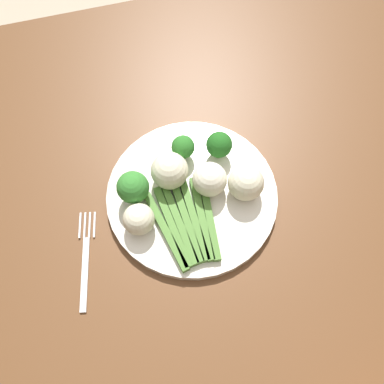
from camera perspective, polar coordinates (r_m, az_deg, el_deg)
ground_plane at (r=1.42m, az=0.85°, el=-11.33°), size 6.00×6.00×0.02m
dining_table at (r=0.83m, az=1.43°, el=-0.92°), size 1.24×0.93×0.72m
plate at (r=0.71m, az=-0.00°, el=-0.43°), size 0.29×0.29×0.01m
asparagus_bundle at (r=0.68m, az=-0.68°, el=-4.21°), size 0.11×0.15×0.01m
broccoli_front at (r=0.71m, az=-1.25°, el=6.20°), size 0.04×0.04×0.05m
broccoli_back at (r=0.71m, az=3.76°, el=6.48°), size 0.05×0.05×0.06m
broccoli_back_right at (r=0.67m, az=-8.14°, el=0.59°), size 0.05×0.05×0.07m
cauliflower_near_center at (r=0.68m, az=7.43°, el=1.25°), size 0.06×0.06×0.06m
cauliflower_mid at (r=0.68m, az=2.82°, el=1.84°), size 0.06×0.06×0.06m
cauliflower_front_left at (r=0.69m, az=-3.17°, el=3.15°), size 0.06×0.06×0.06m
cauliflower_outer_edge at (r=0.66m, az=-7.35°, el=-3.75°), size 0.05×0.05×0.05m
fork at (r=0.70m, az=-14.43°, el=-8.81°), size 0.05×0.17×0.00m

